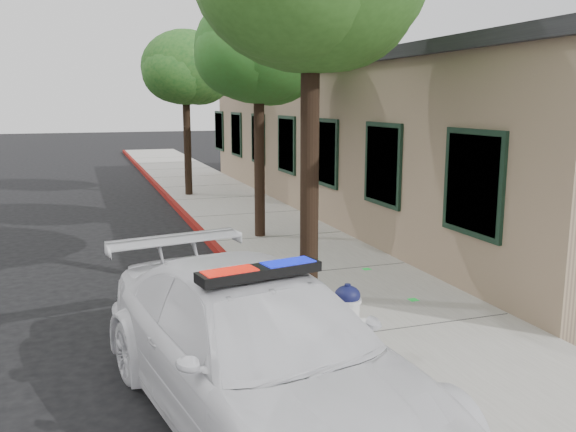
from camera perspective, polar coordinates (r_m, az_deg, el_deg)
The scene contains 8 objects.
ground at distance 8.07m, azimuth 1.58°, elevation -12.67°, with size 120.00×120.00×0.00m, color black.
sidewalk at distance 11.23m, azimuth 3.86°, elevation -5.47°, with size 3.20×60.00×0.15m, color gray.
red_curb at distance 10.75m, azimuth -3.77°, elevation -6.19°, with size 0.14×60.00×0.16m, color maroon.
clapboard_building at distance 18.48m, azimuth 11.36°, elevation 7.19°, with size 7.30×20.89×4.24m.
police_car at distance 6.20m, azimuth -2.61°, elevation -12.50°, with size 3.07×5.52×1.63m.
fire_hydrant at distance 7.52m, azimuth 5.58°, elevation -9.63°, with size 0.51×0.44×0.89m.
street_tree_mid at distance 13.76m, azimuth -2.79°, elevation 14.95°, with size 2.95×2.83×5.39m.
street_tree_far at distance 20.28m, azimuth -9.53°, elevation 13.27°, with size 2.96×2.81×5.32m.
Camera 1 is at (-2.62, -6.93, 3.21)m, focal length 37.80 mm.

